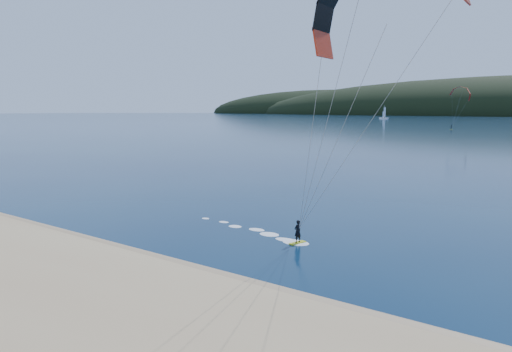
% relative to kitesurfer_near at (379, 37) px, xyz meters
% --- Properties ---
extents(ground, '(1800.00, 1800.00, 0.00)m').
position_rel_kitesurfer_near_xyz_m(ground, '(-10.93, -8.77, -12.76)').
color(ground, '#081F3D').
rests_on(ground, ground).
extents(wet_sand, '(220.00, 2.50, 0.10)m').
position_rel_kitesurfer_near_xyz_m(wet_sand, '(-10.93, -4.27, -12.71)').
color(wet_sand, '#977D58').
rests_on(wet_sand, ground).
extents(kitesurfer_near, '(21.93, 7.46, 16.24)m').
position_rel_kitesurfer_near_xyz_m(kitesurfer_near, '(0.00, 0.00, 0.00)').
color(kitesurfer_near, '#BAC016').
rests_on(kitesurfer_near, ground).
extents(kitesurfer_far, '(9.02, 7.54, 17.75)m').
position_rel_kitesurfer_near_xyz_m(kitesurfer_far, '(-33.55, 190.68, 1.57)').
color(kitesurfer_far, '#BAC016').
rests_on(kitesurfer_far, ground).
extents(sailboat, '(8.76, 5.41, 12.19)m').
position_rel_kitesurfer_near_xyz_m(sailboat, '(-134.63, 383.38, -11.87)').
color(sailboat, white).
rests_on(sailboat, ground).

